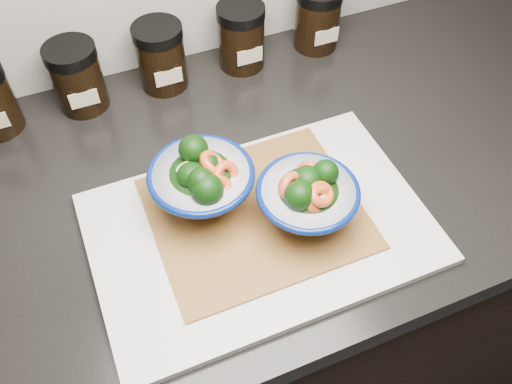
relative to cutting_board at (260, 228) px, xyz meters
name	(u,v)px	position (x,y,z in m)	size (l,w,h in m)	color
cabinet	(184,338)	(-0.12, 0.11, -0.48)	(3.43, 0.58, 0.86)	black
countertop	(152,210)	(-0.12, 0.11, -0.03)	(3.50, 0.60, 0.04)	black
cutting_board	(260,228)	(0.00, 0.00, 0.00)	(0.45, 0.30, 0.01)	beige
bamboo_mat	(256,213)	(0.00, 0.02, 0.01)	(0.28, 0.24, 0.00)	#A67132
bowl_left	(202,182)	(-0.06, 0.06, 0.06)	(0.14, 0.14, 0.10)	white
bowl_right	(307,198)	(0.06, -0.01, 0.05)	(0.14, 0.14, 0.09)	white
spice_jar_c	(77,77)	(-0.17, 0.35, 0.05)	(0.08, 0.08, 0.11)	black
spice_jar_d	(161,56)	(-0.03, 0.35, 0.05)	(0.08, 0.08, 0.11)	black
spice_jar_e	(241,37)	(0.11, 0.35, 0.05)	(0.08, 0.08, 0.11)	black
spice_jar_f	(317,18)	(0.26, 0.35, 0.05)	(0.08, 0.08, 0.11)	black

